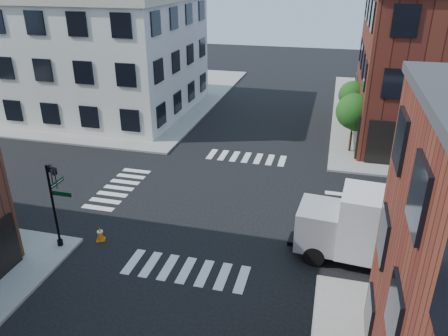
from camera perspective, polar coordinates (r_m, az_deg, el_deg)
name	(u,v)px	position (r m, az deg, el deg)	size (l,w,h in m)	color
ground	(223,201)	(26.80, -0.11, -4.33)	(120.00, 120.00, 0.00)	black
sidewalk_nw	(92,93)	(52.92, -16.89, 9.38)	(30.00, 30.00, 0.15)	gray
building_nw	(77,53)	(46.64, -18.66, 14.09)	(22.00, 16.00, 11.00)	silver
tree_near	(355,113)	(34.17, 16.71, 6.85)	(2.69, 2.69, 4.49)	black
tree_far	(353,97)	(40.03, 16.53, 8.94)	(2.43, 2.43, 4.07)	black
signal_pole	(55,197)	(22.76, -21.22, -3.54)	(1.29, 1.24, 4.60)	black
box_truck	(389,231)	(21.73, 20.70, -7.67)	(8.32, 3.12, 3.69)	silver
traffic_cone	(100,234)	(23.86, -15.87, -8.28)	(0.55, 0.55, 0.78)	orange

